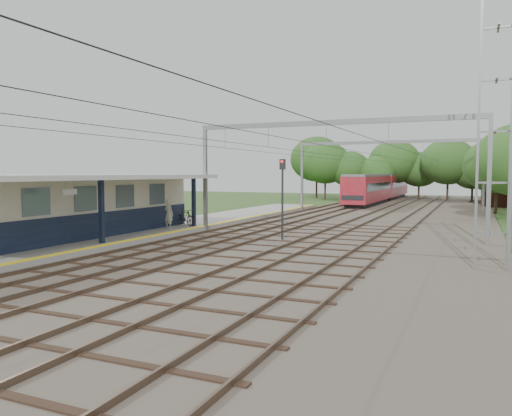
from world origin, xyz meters
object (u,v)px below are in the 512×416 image
Objects in this scene: person at (169,214)px; signal_post at (282,188)px; bicycle at (185,217)px; train at (381,187)px.

person is 0.41× the size of signal_post.
bicycle is 0.40× the size of signal_post.
person is at bearing -97.71° from train.
signal_post is (7.67, -0.03, 1.71)m from person.
person is 1.02× the size of bicycle.
signal_post reaches higher than train.
person is 43.40m from train.
bicycle is 41.13m from train.
signal_post is (1.85, -43.03, 0.97)m from train.
bicycle is 8.56m from signal_post.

